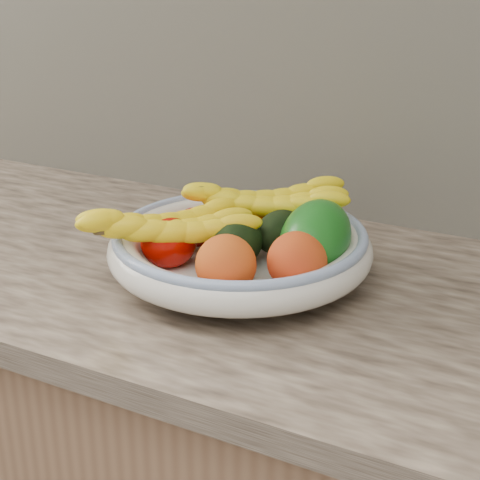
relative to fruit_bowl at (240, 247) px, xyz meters
name	(u,v)px	position (x,y,z in m)	size (l,w,h in m)	color
fruit_bowl	(240,247)	(0.00, 0.00, 0.00)	(0.39, 0.39, 0.08)	silver
clementine_back_left	(238,220)	(-0.05, 0.09, 0.01)	(0.06, 0.06, 0.05)	#FF5605
clementine_back_right	(296,226)	(0.04, 0.11, 0.01)	(0.05, 0.05, 0.05)	#FF5205
clementine_back_mid	(259,227)	(0.00, 0.07, 0.01)	(0.06, 0.06, 0.05)	#EE6205
tomato_left	(195,227)	(-0.08, 0.01, 0.01)	(0.07, 0.07, 0.06)	#A81014
tomato_near_left	(168,242)	(-0.09, -0.06, 0.01)	(0.08, 0.08, 0.07)	#A60700
avocado_center	(237,243)	(0.01, -0.02, 0.02)	(0.07, 0.10, 0.07)	black
avocado_right	(281,232)	(0.04, 0.05, 0.02)	(0.07, 0.09, 0.07)	black
green_mango	(316,238)	(0.11, 0.02, 0.03)	(0.10, 0.15, 0.11)	#105612
peach_front	(226,265)	(0.03, -0.10, 0.02)	(0.08, 0.08, 0.08)	orange
peach_right	(297,261)	(0.11, -0.05, 0.02)	(0.08, 0.08, 0.08)	orange
banana_bunch_back	(265,206)	(0.00, 0.08, 0.04)	(0.27, 0.10, 0.08)	yellow
banana_bunch_front	(168,231)	(-0.08, -0.07, 0.03)	(0.27, 0.11, 0.08)	yellow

